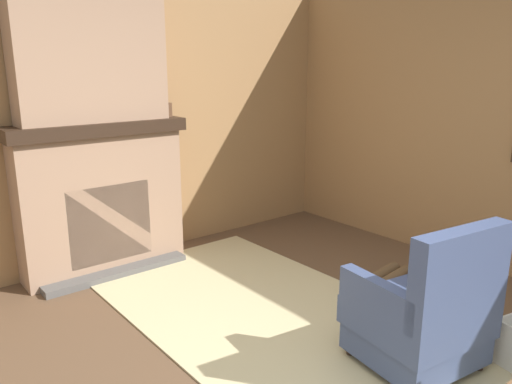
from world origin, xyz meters
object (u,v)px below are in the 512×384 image
Objects in this scene: armchair at (423,316)px; storage_case at (157,110)px; oil_lamp_vase at (30,115)px; firewood_stack at (394,279)px.

armchair is 4.40× the size of storage_case.
firewood_stack is at bearing 49.63° from oil_lamp_vase.
firewood_stack is 3.28m from oil_lamp_vase.
oil_lamp_vase is (-1.93, -2.27, 1.38)m from firewood_stack.
oil_lamp_vase is (-2.75, -1.39, 1.08)m from armchair.
storage_case is at bearing 89.99° from oil_lamp_vase.
oil_lamp_vase reaches higher than firewood_stack.
storage_case is at bearing -149.41° from firewood_stack.
firewood_stack is at bearing -38.69° from armchair.
armchair is 2.03× the size of firewood_stack.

